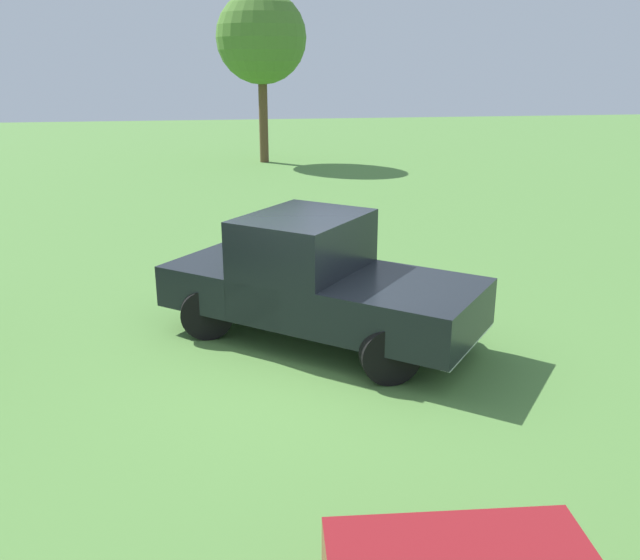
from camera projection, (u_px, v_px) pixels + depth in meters
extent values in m
plane|color=#54843D|center=(306.00, 356.00, 9.13)|extent=(80.00, 80.00, 0.00)
cylinder|color=black|center=(434.00, 317.00, 9.50)|extent=(0.75, 0.22, 0.75)
cylinder|color=black|center=(390.00, 355.00, 8.26)|extent=(0.75, 0.22, 0.75)
cylinder|color=black|center=(267.00, 285.00, 10.86)|extent=(0.75, 0.22, 0.75)
cylinder|color=black|center=(207.00, 313.00, 9.62)|extent=(0.75, 0.22, 0.75)
cube|color=black|center=(409.00, 309.00, 8.82)|extent=(2.53, 2.53, 0.64)
cube|color=black|center=(304.00, 264.00, 9.47)|extent=(2.25, 2.30, 1.40)
cube|color=slate|center=(303.00, 234.00, 9.33)|extent=(1.99, 2.06, 0.48)
cube|color=black|center=(252.00, 281.00, 10.01)|extent=(2.81, 2.76, 0.60)
cube|color=silver|center=(469.00, 340.00, 8.50)|extent=(1.19, 1.42, 0.16)
cylinder|color=brown|center=(263.00, 115.00, 26.33)|extent=(0.35, 0.35, 3.66)
sphere|color=#4C7A2D|center=(261.00, 38.00, 25.45)|extent=(3.44, 3.44, 3.44)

